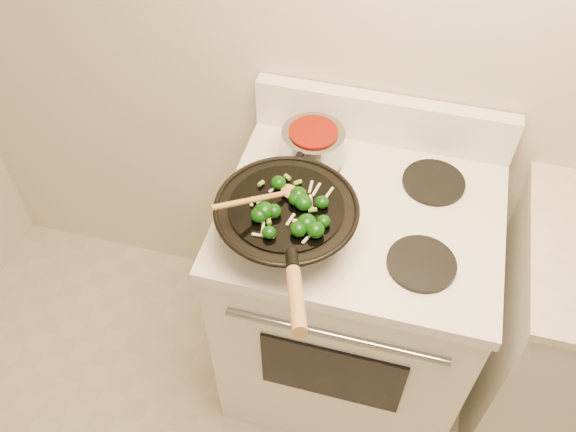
# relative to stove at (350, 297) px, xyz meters

# --- Properties ---
(stove) EXTENTS (0.78, 0.67, 1.08)m
(stove) POSITION_rel_stove_xyz_m (0.00, 0.00, 0.00)
(stove) COLOR white
(stove) RESTS_ON ground
(wok) EXTENTS (0.37, 0.60, 0.24)m
(wok) POSITION_rel_stove_xyz_m (-0.18, -0.16, 0.53)
(wok) COLOR black
(wok) RESTS_ON stove
(stirfry) EXTENTS (0.22, 0.22, 0.04)m
(stirfry) POSITION_rel_stove_xyz_m (-0.16, -0.18, 0.59)
(stirfry) COLOR #0A3308
(stirfry) RESTS_ON wok
(wooden_spoon) EXTENTS (0.19, 0.21, 0.10)m
(wooden_spoon) POSITION_rel_stove_xyz_m (-0.22, -0.16, 0.61)
(wooden_spoon) COLOR #A2703F
(wooden_spoon) RESTS_ON wok
(saucepan) EXTENTS (0.18, 0.29, 0.11)m
(saucepan) POSITION_rel_stove_xyz_m (-0.18, 0.15, 0.52)
(saucepan) COLOR gray
(saucepan) RESTS_ON stove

